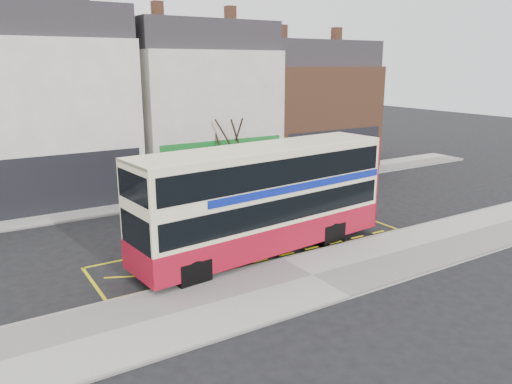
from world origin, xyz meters
TOP-DOWN VIEW (x-y plane):
  - ground at (0.00, 0.00)m, footprint 120.00×120.00m
  - pavement at (0.00, -2.30)m, footprint 40.00×4.00m
  - kerb at (0.00, -0.38)m, footprint 40.00×0.15m
  - far_pavement at (0.00, 11.00)m, footprint 50.00×3.00m
  - road_markings at (0.00, 1.60)m, footprint 14.00×3.40m
  - terrace_left at (-5.50, 14.99)m, footprint 8.00×8.01m
  - terrace_green_shop at (3.50, 14.99)m, footprint 9.00×8.01m
  - terrace_right at (12.50, 14.99)m, footprint 9.00×8.01m
  - double_decker_bus at (-0.08, 0.89)m, footprint 11.51×3.68m
  - bus_stop_post at (-4.08, -0.71)m, footprint 0.80×0.14m
  - car_grey at (-0.67, 9.27)m, footprint 3.96×1.79m
  - car_white at (10.81, 9.42)m, footprint 5.00×2.32m
  - street_tree_right at (3.68, 10.86)m, footprint 2.70×2.70m

SIDE VIEW (x-z plane):
  - ground at x=0.00m, z-range 0.00..0.00m
  - road_markings at x=0.00m, z-range 0.00..0.01m
  - pavement at x=0.00m, z-range 0.00..0.15m
  - kerb at x=0.00m, z-range 0.00..0.15m
  - far_pavement at x=0.00m, z-range 0.00..0.15m
  - car_grey at x=-0.67m, z-range 0.00..1.26m
  - car_white at x=10.81m, z-range 0.00..1.41m
  - bus_stop_post at x=-4.08m, z-range 0.46..3.68m
  - double_decker_bus at x=-0.08m, z-range 0.12..4.64m
  - street_tree_right at x=3.68m, z-range 1.06..6.89m
  - terrace_right at x=12.50m, z-range -0.58..9.72m
  - terrace_green_shop at x=3.50m, z-range -0.58..10.72m
  - terrace_left at x=-5.50m, z-range -0.58..11.22m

